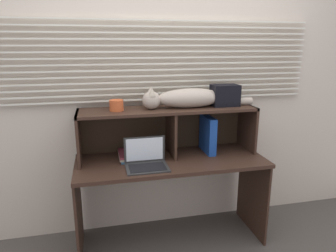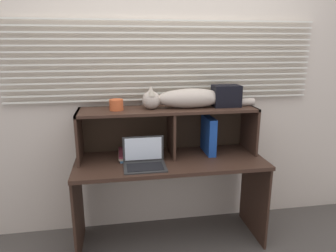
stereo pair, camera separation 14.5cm
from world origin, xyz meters
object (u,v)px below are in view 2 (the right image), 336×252
(book_stack, at_px, (130,154))
(small_basket, at_px, (116,105))
(storage_box, at_px, (226,96))
(laptop, at_px, (144,160))
(cat, at_px, (187,99))
(binder_upright, at_px, (208,135))

(book_stack, xyz_separation_m, small_basket, (-0.09, 0.00, 0.41))
(small_basket, bearing_deg, storage_box, 0.00)
(laptop, distance_m, storage_box, 0.85)
(cat, distance_m, laptop, 0.60)
(laptop, bearing_deg, small_basket, 132.19)
(laptop, bearing_deg, storage_box, 16.76)
(cat, bearing_deg, laptop, -150.26)
(cat, relative_size, small_basket, 8.73)
(binder_upright, height_order, storage_box, storage_box)
(cat, bearing_deg, storage_box, 0.00)
(book_stack, height_order, storage_box, storage_box)
(small_basket, distance_m, storage_box, 0.89)
(laptop, distance_m, book_stack, 0.23)
(laptop, bearing_deg, book_stack, 115.56)
(laptop, xyz_separation_m, small_basket, (-0.19, 0.21, 0.39))
(cat, xyz_separation_m, binder_upright, (0.19, 0.00, -0.31))
(cat, relative_size, book_stack, 3.46)
(cat, bearing_deg, binder_upright, 0.00)
(storage_box, bearing_deg, book_stack, -179.79)
(laptop, relative_size, small_basket, 2.95)
(book_stack, relative_size, small_basket, 2.52)
(cat, height_order, binder_upright, cat)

